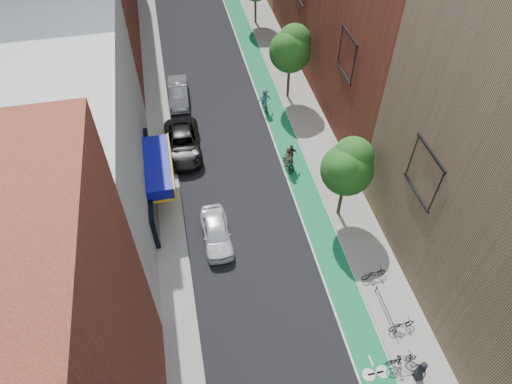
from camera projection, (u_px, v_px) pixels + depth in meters
ground at (299, 370)px, 24.54m from camera, size 160.00×160.00×0.00m
bike_lane at (265, 87)px, 42.26m from camera, size 2.00×68.00×0.01m
sidewalk_left at (156, 100)px, 40.82m from camera, size 2.00×68.00×0.15m
sidewalk_right at (291, 83)px, 42.56m from camera, size 3.00×68.00×0.15m
building_left_near_red at (28, 375)px, 16.44m from camera, size 8.00×10.00×16.00m
building_left_white at (70, 145)px, 27.82m from camera, size 8.00×20.00×12.00m
tree_near at (348, 166)px, 28.51m from camera, size 3.40×3.36×6.42m
tree_mid at (291, 48)px, 37.58m from camera, size 3.55×3.53×6.74m
parked_car_white at (216, 232)px, 29.89m from camera, size 1.83×4.45×1.51m
parked_car_black at (183, 143)px, 35.73m from camera, size 2.85×5.95×1.64m
parked_car_silver at (178, 93)px, 40.30m from camera, size 1.91×4.84×1.57m
cyclist_lane_near at (287, 160)px, 34.35m from camera, size 0.94×1.88×2.15m
cyclist_lane_mid at (291, 158)px, 34.64m from camera, size 0.98×1.70×2.02m
cyclist_lane_far at (265, 101)px, 39.26m from camera, size 1.19×1.71×2.09m
parked_bike_near at (402, 325)px, 25.71m from camera, size 1.65×0.72×0.84m
parked_bike_mid at (402, 359)px, 24.25m from camera, size 1.83×0.54×1.10m
parked_bike_far at (374, 273)px, 27.97m from camera, size 1.68×0.72×0.86m
pedestrian at (421, 370)px, 23.60m from camera, size 0.72×0.89×1.59m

